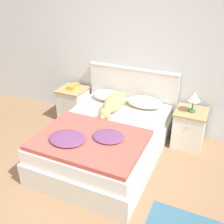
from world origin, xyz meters
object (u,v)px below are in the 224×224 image
Objects in this scene: bed at (106,141)px; nightstand_left at (73,104)px; dog at (114,103)px; book_stack at (73,86)px; pillow_left at (109,96)px; pillow_right at (145,102)px; nightstand_right at (189,128)px; table_lamp at (194,97)px.

nightstand_left reaches higher than bed.
book_stack is at bearing 159.05° from dog.
pillow_left and pillow_right have the same top height.
bed is 0.57m from dog.
book_stack is at bearing 177.94° from pillow_right.
bed is 1.22m from nightstand_right.
pillow_left is (0.68, -0.01, 0.28)m from nightstand_left.
book_stack is 1.96m from table_lamp.
dog is at bearing -141.35° from pillow_right.
nightstand_left is at bearing 180.00° from nightstand_right.
nightstand_right is 2.37× the size of book_stack.
pillow_left is at bearing -179.84° from table_lamp.
pillow_left is 2.34× the size of book_stack.
pillow_right reaches higher than book_stack.
nightstand_left and nightstand_right have the same top height.
nightstand_right is at bearing 37.13° from bed.
dog is (-1.06, -0.31, 0.32)m from nightstand_right.
nightstand_left is 2.01m from table_lamp.
bed is 1.29m from book_stack.
dog is 1.11m from table_lamp.
table_lamp is (0.68, 0.00, 0.21)m from pillow_right.
pillow_left is 0.69m from book_stack.
dog is at bearing 100.74° from bed.
nightstand_left is 1.95m from nightstand_right.
bed is 0.85m from pillow_right.
nightstand_right is (1.95, 0.00, 0.00)m from nightstand_left.
nightstand_right is 1.01× the size of pillow_right.
nightstand_left is 1.00× the size of nightstand_right.
bed is at bearing -111.79° from pillow_right.
bed is 1.22m from nightstand_left.
dog is 0.96m from book_stack.
table_lamp is (0.97, 0.73, 0.53)m from bed.
bed is 3.42× the size of nightstand_left.
table_lamp reaches higher than nightstand_right.
pillow_left is (-1.27, -0.01, 0.28)m from nightstand_right.
bed is 0.85m from pillow_left.
pillow_left is at bearing -179.50° from nightstand_right.
pillow_left is at bearing 180.00° from pillow_right.
bed is 3.42× the size of nightstand_right.
bed is 8.10× the size of book_stack.
table_lamp is (0.00, -0.01, 0.49)m from nightstand_right.
book_stack is at bearing 178.98° from nightstand_right.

